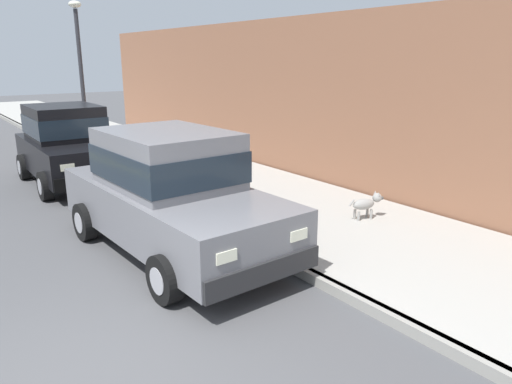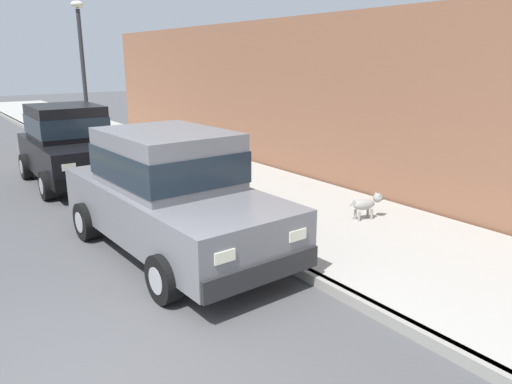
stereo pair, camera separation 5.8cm
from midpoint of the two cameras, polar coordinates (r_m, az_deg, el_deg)
curb at (r=6.53m, az=9.34°, el=-11.11°), size 0.16×64.00×0.14m
sidewalk at (r=7.81m, az=18.80°, el=-7.17°), size 3.60×64.00×0.14m
car_grey_sedan at (r=7.58m, az=-9.85°, el=0.08°), size 2.16×4.66×1.92m
car_black_hatchback at (r=12.58m, az=-21.00°, el=5.37°), size 2.01×3.83×1.88m
dog_grey at (r=8.99m, az=13.15°, el=-1.33°), size 0.75×0.30×0.49m
street_lamp at (r=15.75m, az=-19.67°, el=14.42°), size 0.36×0.36×4.42m
building_facade at (r=13.16m, az=2.38°, el=11.13°), size 0.50×20.00×3.93m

